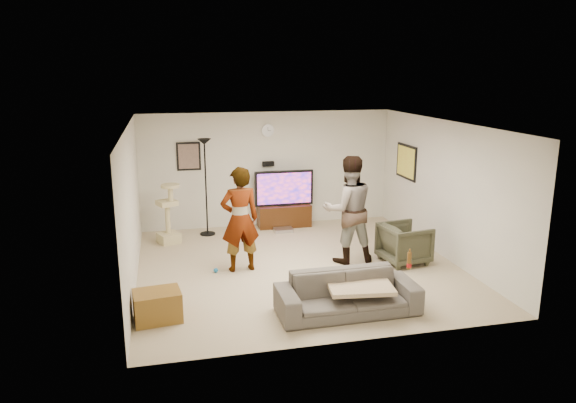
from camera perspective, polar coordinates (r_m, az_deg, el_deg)
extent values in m
cube|color=tan|center=(9.50, 1.10, -6.99)|extent=(5.50, 5.50, 0.02)
cube|color=white|center=(8.92, 1.17, 8.31)|extent=(5.50, 5.50, 0.02)
cube|color=beige|center=(11.76, -2.16, 3.46)|extent=(5.50, 0.04, 2.50)
cube|color=beige|center=(6.60, 7.02, -5.01)|extent=(5.50, 0.04, 2.50)
cube|color=beige|center=(8.88, -16.33, -0.54)|extent=(0.04, 5.50, 2.50)
cube|color=beige|center=(10.15, 16.37, 1.22)|extent=(0.04, 5.50, 2.50)
cylinder|color=white|center=(11.61, -2.17, 7.56)|extent=(0.26, 0.04, 0.26)
cube|color=black|center=(11.68, -2.11, 4.04)|extent=(0.25, 0.10, 0.10)
cube|color=brown|center=(11.49, -10.54, 4.76)|extent=(0.42, 0.03, 0.52)
cube|color=yellow|center=(11.48, 12.49, 4.16)|extent=(0.03, 0.78, 0.62)
cube|color=black|center=(11.81, -0.43, -1.51)|extent=(1.15, 0.45, 0.48)
cube|color=#B3B3B6|center=(11.48, -0.49, -3.04)|extent=(0.40, 0.30, 0.07)
cube|color=black|center=(11.66, -0.43, 1.45)|extent=(1.29, 0.08, 0.77)
cube|color=#E1405A|center=(11.62, -0.38, 1.40)|extent=(1.19, 0.01, 0.67)
cylinder|color=black|center=(11.16, -8.74, 1.48)|extent=(0.32, 0.32, 2.02)
cube|color=tan|center=(10.86, -12.72, -1.26)|extent=(0.51, 0.51, 1.21)
imported|color=#9E9F9F|center=(9.10, -5.14, -1.91)|extent=(0.70, 0.50, 1.82)
imported|color=navy|center=(9.54, 6.47, -0.86)|extent=(0.95, 0.74, 1.93)
imported|color=#4E4842|center=(7.73, 6.37, -9.73)|extent=(2.01, 0.80, 0.59)
cube|color=#CEB185|center=(7.75, 7.63, -8.89)|extent=(0.98, 0.81, 0.06)
cylinder|color=brown|center=(7.91, 12.79, -6.17)|extent=(0.06, 0.06, 0.25)
imported|color=#333324|center=(9.81, 12.30, -4.38)|extent=(0.88, 0.86, 0.71)
cube|color=brown|center=(7.72, -13.74, -10.75)|extent=(0.68, 0.55, 0.42)
sphere|color=#196AA4|center=(9.30, -7.70, -7.28)|extent=(0.08, 0.08, 0.08)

